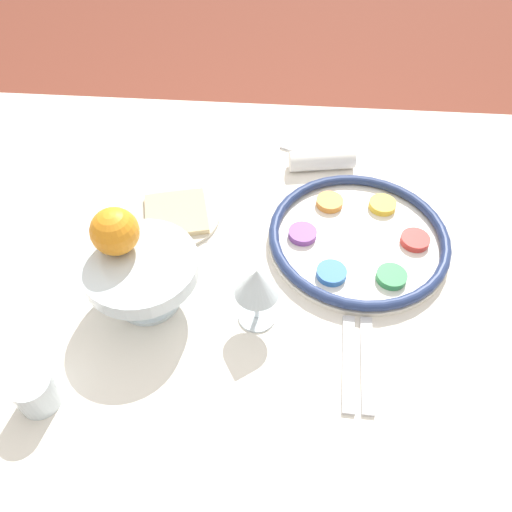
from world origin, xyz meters
The scene contains 12 objects.
ground_plane centered at (0.00, 0.00, 0.00)m, with size 8.00×8.00×0.00m, color brown.
dining_table centered at (0.00, 0.00, 0.35)m, with size 1.60×1.03×0.70m.
seder_plate centered at (-0.15, -0.04, 0.72)m, with size 0.35×0.35×0.03m.
wine_glass centered at (0.04, 0.15, 0.80)m, with size 0.08×0.08×0.13m.
fruit_stand centered at (0.23, 0.13, 0.79)m, with size 0.19×0.19×0.11m.
orange_fruit centered at (0.27, 0.10, 0.85)m, with size 0.08×0.08×0.08m.
bread_plate centered at (0.22, -0.08, 0.71)m, with size 0.18×0.18×0.02m.
napkin_roll centered at (-0.08, -0.26, 0.72)m, with size 0.15×0.07×0.05m.
cup_near centered at (0.36, 0.33, 0.73)m, with size 0.06×0.06×0.06m.
fork_left centered at (-0.15, 0.23, 0.70)m, with size 0.03×0.18×0.01m.
fork_right centered at (-0.12, 0.23, 0.70)m, with size 0.03×0.18×0.01m.
spoon centered at (-0.06, -0.31, 0.70)m, with size 0.16×0.08×0.01m.
Camera 1 is at (-0.00, 0.63, 1.44)m, focal length 35.00 mm.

